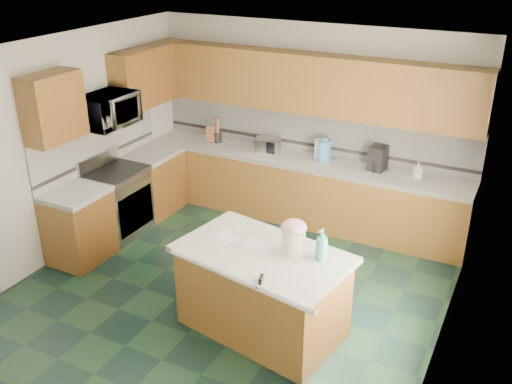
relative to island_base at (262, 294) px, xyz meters
The scene contains 52 objects.
floor 0.91m from the island_base, 143.51° to the left, with size 4.60×4.60×0.00m, color black.
ceiling 2.41m from the island_base, 143.51° to the left, with size 4.60×4.60×0.00m, color white.
wall_back 3.01m from the island_base, 102.98° to the left, with size 4.60×0.04×2.70m, color silver.
wall_front 2.16m from the island_base, 109.28° to the right, with size 4.60×0.04×2.70m, color silver.
wall_left 3.14m from the island_base, behind, with size 0.04×4.60×2.70m, color silver.
wall_right 1.97m from the island_base, 15.89° to the left, with size 0.04×4.60×2.70m, color silver.
back_base_cab 2.56m from the island_base, 104.59° to the left, with size 4.60×0.60×0.86m, color #331C09.
back_countertop 2.60m from the island_base, 104.59° to the left, with size 4.60×0.64×0.06m, color white.
back_upper_cab 3.09m from the island_base, 103.87° to the left, with size 4.60×0.33×0.78m, color #331C09.
back_backsplash 2.95m from the island_base, 103.13° to the left, with size 4.60×0.02×0.63m, color silver.
back_accent_band 2.90m from the island_base, 103.15° to the left, with size 4.60×0.01×0.05m, color black.
left_base_cab_rear 3.18m from the island_base, 146.25° to the left, with size 0.60×0.82×0.86m, color #331C09.
left_counter_rear 3.21m from the island_base, 146.25° to the left, with size 0.64×0.82×0.06m, color white.
left_base_cab_front 2.66m from the island_base, behind, with size 0.60×0.72×0.86m, color #331C09.
left_counter_front 2.69m from the island_base, behind, with size 0.64×0.72×0.06m, color white.
left_backsplash 3.21m from the island_base, 160.70° to the left, with size 0.02×2.30×0.63m, color silver.
left_accent_band 3.16m from the island_base, 160.66° to the left, with size 0.01×2.30×0.05m, color black.
left_upper_cab_rear 3.69m from the island_base, 145.62° to the left, with size 0.33×1.09×0.78m, color #331C09.
left_upper_cab_front 3.17m from the island_base, behind, with size 0.33×0.72×0.78m, color #331C09.
range_body 2.82m from the island_base, 159.73° to the left, with size 0.60×0.76×0.88m, color #B7B7BC.
range_oven_door 2.55m from the island_base, 157.47° to the left, with size 0.02×0.68×0.55m, color black.
range_cooktop 2.86m from the island_base, 159.73° to the left, with size 0.62×0.78×0.04m, color black.
range_handle 2.55m from the island_base, 157.21° to the left, with size 0.02×0.02×0.66m, color #B7B7BC.
range_backguard 3.12m from the island_base, 161.41° to the left, with size 0.06×0.76×0.18m, color #B7B7BC.
microwave 3.11m from the island_base, 159.73° to the left, with size 0.73×0.50×0.41m, color #B7B7BC.
island_base is the anchor object (origin of this frame).
island_top 0.46m from the island_base, ahead, with size 1.66×0.99×0.06m, color white.
island_bullnose 0.68m from the island_base, 90.00° to the right, with size 0.06×0.06×1.66m, color white.
treat_jar 0.68m from the island_base, 22.86° to the left, with size 0.23×0.23×0.24m, color silver.
treat_jar_lid 0.82m from the island_base, 22.86° to the left, with size 0.25×0.25×0.15m, color #CC9799.
treat_jar_knob 0.87m from the island_base, 22.86° to the left, with size 0.03×0.03×0.08m, color tan.
treat_jar_knob_end_l 0.86m from the island_base, 26.43° to the left, with size 0.04×0.04×0.04m, color tan.
treat_jar_knob_end_r 0.89m from the island_base, 20.11° to the left, with size 0.04×0.04×0.04m, color tan.
soap_bottle_island 0.87m from the island_base, 12.42° to the left, with size 0.12×0.13×0.32m, color teal.
paper_sheet_a 0.51m from the island_base, 137.74° to the left, with size 0.30×0.22×0.00m, color white.
paper_sheet_b 0.67m from the island_base, 169.14° to the left, with size 0.29×0.21×0.00m, color white.
clamp_body 0.73m from the island_base, 64.89° to the right, with size 0.03×0.10×0.09m, color black.
clamp_handle 0.76m from the island_base, 67.51° to the right, with size 0.02×0.02×0.07m, color black.
knife_block 3.35m from the island_base, 129.97° to the left, with size 0.12×0.10×0.23m, color #472814.
utensil_crock 3.31m from the island_base, 128.31° to the left, with size 0.12×0.12×0.15m, color black.
utensil_bundle 3.34m from the island_base, 128.31° to the left, with size 0.07×0.07×0.22m, color #472814.
toaster_oven 2.85m from the island_base, 114.88° to the left, with size 0.35×0.24×0.20m, color #B7B7BC.
toaster_oven_door 2.75m from the island_base, 115.87° to the left, with size 0.31×0.01×0.16m, color black.
paper_towel 2.69m from the island_base, 99.44° to the left, with size 0.13×0.13×0.28m, color white.
paper_towel_base 2.66m from the island_base, 99.44° to the left, with size 0.19×0.19×0.01m, color #B7B7BC.
water_jug 2.64m from the island_base, 97.48° to the left, with size 0.18×0.18×0.29m, color #539FCC.
water_jug_neck 2.68m from the island_base, 97.48° to the left, with size 0.08×0.08×0.04m, color #539FCC.
coffee_maker 2.67m from the island_base, 81.22° to the left, with size 0.20×0.22×0.33m, color black.
coffee_carafe 2.60m from the island_base, 81.05° to the left, with size 0.14×0.14×0.14m, color black.
soap_bottle_back 2.75m from the island_base, 70.01° to the left, with size 0.09×0.10×0.21m, color white.
soap_back_cap 2.78m from the island_base, 70.01° to the left, with size 0.02×0.02×0.03m, color red.
window_light_proxy 1.98m from the island_base, ahead, with size 0.02×1.40×1.10m, color white.
Camera 1 is at (2.77, -4.78, 3.74)m, focal length 40.00 mm.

